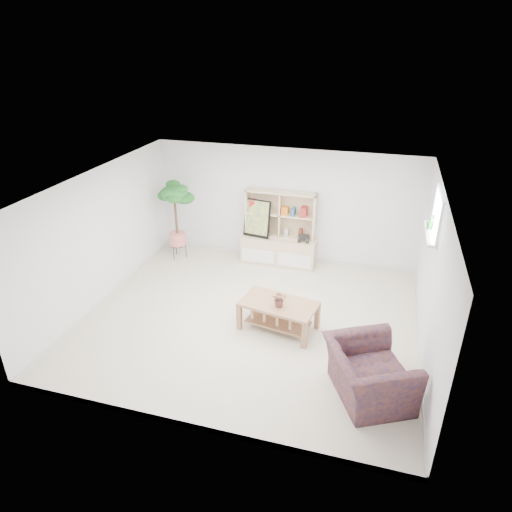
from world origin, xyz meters
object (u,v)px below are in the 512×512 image
(storage_unit, at_px, (279,229))
(coffee_table, at_px, (278,316))
(armchair, at_px, (369,370))
(floor_tree, at_px, (176,221))

(storage_unit, bearing_deg, coffee_table, -76.56)
(storage_unit, xyz_separation_m, coffee_table, (0.56, -2.36, -0.53))
(storage_unit, height_order, armchair, storage_unit)
(floor_tree, xyz_separation_m, armchair, (4.23, -3.18, -0.42))
(floor_tree, bearing_deg, storage_unit, 9.19)
(storage_unit, xyz_separation_m, armchair, (2.07, -3.53, -0.36))
(storage_unit, bearing_deg, floor_tree, -170.81)
(storage_unit, xyz_separation_m, floor_tree, (-2.15, -0.35, 0.07))
(coffee_table, bearing_deg, storage_unit, 113.86)
(armchair, bearing_deg, storage_unit, 3.45)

